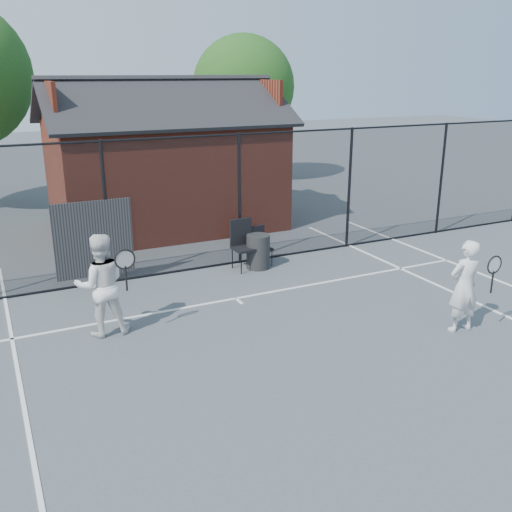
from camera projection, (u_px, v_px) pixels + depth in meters
name	position (u px, v px, depth m)	size (l,w,h in m)	color
ground	(316.00, 366.00, 8.69)	(80.00, 80.00, 0.00)	#474C51
court_lines	(368.00, 409.00, 7.56)	(11.02, 18.00, 0.01)	white
fence	(185.00, 208.00, 12.39)	(22.04, 3.00, 3.00)	black
clubhouse	(165.00, 171.00, 16.10)	(6.50, 4.36, 4.19)	maroon
tree_right	(244.00, 87.00, 22.24)	(3.97, 3.97, 5.70)	#382716
player_front	(464.00, 286.00, 9.64)	(0.74, 0.56, 1.63)	silver
player_back	(101.00, 285.00, 9.50)	(0.98, 0.74, 1.77)	silver
chair_left	(245.00, 246.00, 12.76)	(0.53, 0.56, 1.11)	black
chair_right	(261.00, 247.00, 13.05)	(0.43, 0.45, 0.89)	black
waste_bin	(258.00, 252.00, 12.92)	(0.53, 0.53, 0.78)	black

